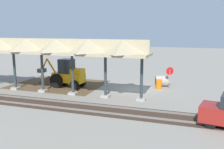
{
  "coord_description": "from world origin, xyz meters",
  "views": [
    {
      "loc": [
        -5.23,
        22.84,
        5.69
      ],
      "look_at": [
        1.96,
        1.43,
        1.6
      ],
      "focal_mm": 40.0,
      "sensor_mm": 36.0,
      "label": 1
    }
  ],
  "objects": [
    {
      "name": "stop_sign",
      "position": [
        -2.98,
        -1.38,
        1.51
      ],
      "size": [
        0.64,
        0.45,
        2.11
      ],
      "color": "gray",
      "rests_on": "ground"
    },
    {
      "name": "traffic_barrel",
      "position": [
        -2.02,
        -1.02,
        0.45
      ],
      "size": [
        0.56,
        0.56,
        0.9
      ],
      "primitive_type": "cylinder",
      "color": "orange",
      "rests_on": "ground"
    },
    {
      "name": "concrete_pipe",
      "position": [
        -2.13,
        -2.19,
        0.55
      ],
      "size": [
        1.45,
        1.36,
        1.09
      ],
      "color": "#9E9384",
      "rests_on": "ground"
    },
    {
      "name": "dirt_work_zone",
      "position": [
        8.24,
        0.38,
        0.0
      ],
      "size": [
        9.22,
        7.0,
        0.01
      ],
      "primitive_type": "cube",
      "color": "brown",
      "rests_on": "ground"
    },
    {
      "name": "backhoe",
      "position": [
        6.77,
        1.12,
        1.27
      ],
      "size": [
        5.2,
        1.89,
        2.82
      ],
      "color": "orange",
      "rests_on": "ground"
    },
    {
      "name": "rail_tracks",
      "position": [
        0.0,
        6.85,
        0.03
      ],
      "size": [
        60.0,
        2.58,
        0.15
      ],
      "color": "slate",
      "rests_on": "ground"
    },
    {
      "name": "dirt_mound",
      "position": [
        9.85,
        -0.38,
        0.0
      ],
      "size": [
        4.97,
        4.97,
        1.39
      ],
      "primitive_type": "cone",
      "color": "brown",
      "rests_on": "ground"
    },
    {
      "name": "platform_canopy",
      "position": [
        8.0,
        3.53,
        4.16
      ],
      "size": [
        19.69,
        3.2,
        4.9
      ],
      "color": "#9E998E",
      "rests_on": "ground"
    },
    {
      "name": "ground_plane",
      "position": [
        0.0,
        0.0,
        0.0
      ],
      "size": [
        120.0,
        120.0,
        0.0
      ],
      "primitive_type": "plane",
      "color": "gray"
    }
  ]
}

